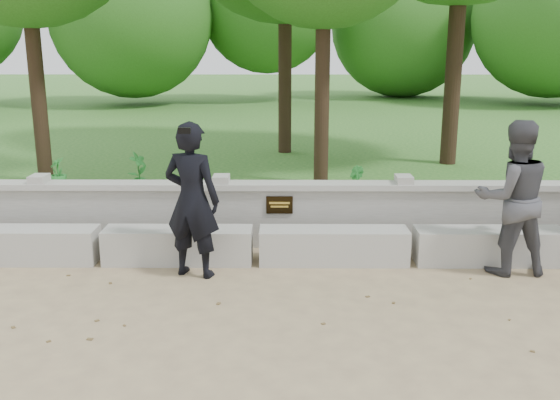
{
  "coord_description": "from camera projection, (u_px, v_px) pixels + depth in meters",
  "views": [
    {
      "loc": [
        0.36,
        -5.72,
        2.76
      ],
      "look_at": [
        0.31,
        1.6,
        0.91
      ],
      "focal_mm": 40.0,
      "sensor_mm": 36.0,
      "label": 1
    }
  ],
  "objects": [
    {
      "name": "man_main",
      "position": [
        192.0,
        200.0,
        7.4
      ],
      "size": [
        0.79,
        0.73,
        1.89
      ],
      "color": "black",
      "rests_on": "ground"
    },
    {
      "name": "shrub_d",
      "position": [
        58.0,
        172.0,
        11.09
      ],
      "size": [
        0.39,
        0.4,
        0.53
      ],
      "primitive_type": "imported",
      "rotation": [
        0.0,
        0.0,
        5.32
      ],
      "color": "#2B8131",
      "rests_on": "lawn"
    },
    {
      "name": "ground",
      "position": [
        248.0,
        327.0,
        6.23
      ],
      "size": [
        80.0,
        80.0,
        0.0
      ],
      "primitive_type": "plane",
      "color": "tan",
      "rests_on": "ground"
    },
    {
      "name": "visitor_left",
      "position": [
        513.0,
        198.0,
        7.5
      ],
      "size": [
        0.96,
        0.77,
        1.89
      ],
      "color": "#434348",
      "rests_on": "ground"
    },
    {
      "name": "parapet_wall",
      "position": [
        258.0,
        213.0,
        8.64
      ],
      "size": [
        12.5,
        0.35,
        0.9
      ],
      "color": "#ACAAA3",
      "rests_on": "ground"
    },
    {
      "name": "shrub_a",
      "position": [
        139.0,
        171.0,
        10.93
      ],
      "size": [
        0.38,
        0.42,
        0.66
      ],
      "primitive_type": "imported",
      "rotation": [
        0.0,
        0.0,
        1.04
      ],
      "color": "#2B8131",
      "rests_on": "lawn"
    },
    {
      "name": "lawn",
      "position": [
        273.0,
        128.0,
        19.77
      ],
      "size": [
        40.0,
        22.0,
        0.25
      ],
      "primitive_type": "cube",
      "color": "#21581D",
      "rests_on": "ground"
    },
    {
      "name": "shrub_b",
      "position": [
        356.0,
        182.0,
        10.3
      ],
      "size": [
        0.32,
        0.35,
        0.54
      ],
      "primitive_type": "imported",
      "rotation": [
        0.0,
        0.0,
        1.89
      ],
      "color": "#2B8131",
      "rests_on": "lawn"
    },
    {
      "name": "concrete_bench",
      "position": [
        256.0,
        246.0,
        8.02
      ],
      "size": [
        11.9,
        0.45,
        0.45
      ],
      "color": "#B7B5AD",
      "rests_on": "ground"
    }
  ]
}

